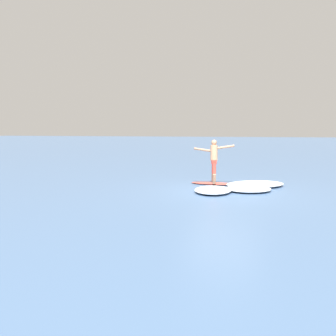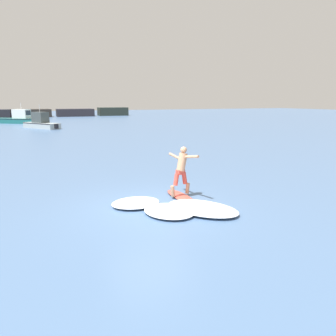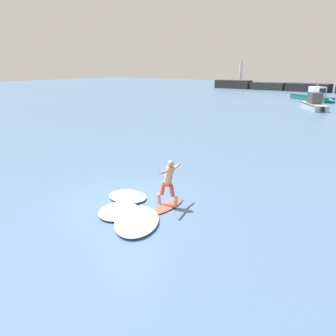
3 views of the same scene
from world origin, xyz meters
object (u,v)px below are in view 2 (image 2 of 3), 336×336
Objects in this scene: surfboard at (181,196)px; small_boat_offshore at (41,123)px; fishing_boat_near_jetty at (18,119)px; surfer at (182,167)px.

surfboard is 32.39m from small_boat_offshore.
fishing_boat_near_jetty reaches higher than surfboard.
surfer is 42.85m from fishing_boat_near_jetty.
fishing_boat_near_jetty is at bearing 96.28° from surfer.
surfboard is 0.33× the size of small_boat_offshore.
fishing_boat_near_jetty is 10.59m from small_boat_offshore.
small_boat_offshore is at bearing -77.28° from fishing_boat_near_jetty.
fishing_boat_near_jetty reaches higher than surfer.
small_boat_offshore is (-2.35, 32.26, -0.41)m from surfer.
small_boat_offshore is (2.33, -10.33, 0.00)m from fishing_boat_near_jetty.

